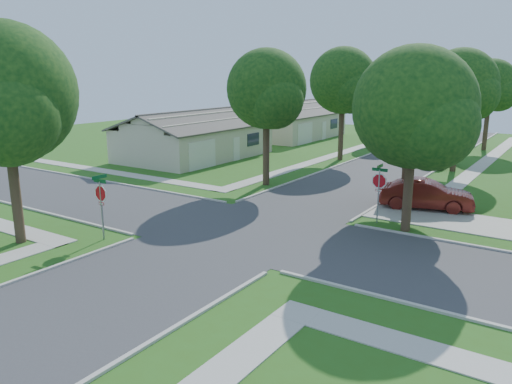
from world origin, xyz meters
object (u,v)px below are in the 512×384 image
(tree_w_mid, at_px, (344,84))
(car_curb_east, at_px, (438,158))
(stop_sign_sw, at_px, (101,196))
(car_driveway, at_px, (426,195))
(tree_w_near, at_px, (267,93))
(tree_e_near, at_px, (412,105))
(tree_e_mid, at_px, (461,88))
(tree_e_far, at_px, (491,88))
(house_nw_far, at_px, (291,124))
(car_curb_west, at_px, (450,129))
(house_nw_near, at_px, (195,140))
(stop_sign_ne, at_px, (379,183))
(tree_w_far, at_px, (394,91))
(tree_ne_corner, at_px, (415,113))
(tree_sw_corner, at_px, (6,100))

(tree_w_mid, height_order, car_curb_east, tree_w_mid)
(stop_sign_sw, relative_size, car_driveway, 0.60)
(tree_w_near, xyz_separation_m, car_driveway, (10.64, -0.31, -5.29))
(stop_sign_sw, distance_m, tree_e_near, 17.04)
(tree_e_mid, xyz_separation_m, car_curb_east, (-1.56, 1.51, -5.56))
(tree_e_far, bearing_deg, house_nw_far, -174.47)
(tree_e_far, height_order, car_curb_west, tree_e_far)
(car_driveway, bearing_deg, house_nw_far, 28.92)
(house_nw_near, relative_size, car_curb_east, 3.32)
(car_curb_west, bearing_deg, tree_e_near, 99.49)
(stop_sign_ne, xyz_separation_m, tree_w_far, (-9.35, 29.31, 3.48))
(tree_e_mid, height_order, tree_w_near, tree_e_mid)
(house_nw_far, distance_m, car_curb_west, 20.27)
(tree_ne_corner, relative_size, house_nw_far, 0.64)
(tree_e_near, bearing_deg, tree_ne_corner, -71.47)
(stop_sign_sw, height_order, tree_w_mid, tree_w_mid)
(stop_sign_ne, bearing_deg, tree_w_near, 155.26)
(tree_w_far, xyz_separation_m, tree_ne_corner, (11.01, -29.80, 0.09))
(tree_e_mid, bearing_deg, tree_ne_corner, -84.55)
(house_nw_near, bearing_deg, stop_sign_sw, -60.17)
(house_nw_near, relative_size, car_curb_west, 3.26)
(car_curb_east, bearing_deg, stop_sign_sw, -104.97)
(car_driveway, xyz_separation_m, car_curb_east, (-2.80, 13.82, -0.12))
(tree_ne_corner, bearing_deg, tree_e_mid, 95.45)
(tree_w_mid, bearing_deg, tree_w_far, 90.05)
(house_nw_far, height_order, car_curb_east, house_nw_far)
(house_nw_far, bearing_deg, car_curb_east, -26.28)
(stop_sign_sw, distance_m, house_nw_near, 22.71)
(stop_sign_sw, bearing_deg, car_driveway, 51.39)
(tree_e_far, relative_size, car_curb_west, 2.09)
(tree_w_mid, distance_m, tree_sw_corner, 28.14)
(house_nw_far, bearing_deg, stop_sign_sw, -72.90)
(stop_sign_ne, xyz_separation_m, car_driveway, (1.30, 4.00, -1.21))
(stop_sign_ne, xyz_separation_m, tree_ne_corner, (1.66, -0.49, 3.56))
(tree_e_mid, bearing_deg, tree_e_far, 90.02)
(car_curb_west, bearing_deg, tree_w_mid, 82.42)
(tree_ne_corner, distance_m, car_curb_east, 19.22)
(stop_sign_sw, height_order, car_driveway, stop_sign_sw)
(tree_w_near, xyz_separation_m, tree_ne_corner, (11.00, -4.80, -0.52))
(tree_e_near, relative_size, car_curb_east, 2.02)
(stop_sign_sw, bearing_deg, car_curb_east, 73.82)
(tree_e_mid, bearing_deg, stop_sign_sw, -110.20)
(tree_e_near, xyz_separation_m, car_curb_east, (-1.55, 13.51, -4.95))
(tree_w_near, bearing_deg, house_nw_near, 152.17)
(house_nw_far, bearing_deg, tree_w_near, -63.73)
(tree_ne_corner, relative_size, car_curb_west, 2.08)
(stop_sign_sw, bearing_deg, car_curb_west, 86.04)
(stop_sign_ne, distance_m, house_nw_far, 34.26)
(house_nw_far, bearing_deg, tree_ne_corner, -51.19)
(car_curb_east, bearing_deg, tree_e_mid, -42.96)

